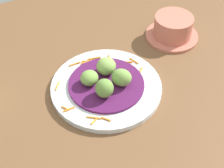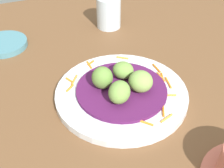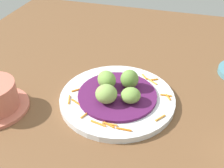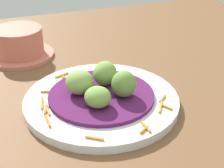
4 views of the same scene
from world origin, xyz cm
name	(u,v)px [view 3 (image 3 of 4)]	position (x,y,z in cm)	size (l,w,h in cm)	color
table_surface	(123,90)	(0.00, 0.00, 1.00)	(110.00, 110.00, 2.00)	brown
main_plate	(118,99)	(0.20, -5.64, 2.73)	(26.64, 26.64, 1.46)	silver
cabbage_bed	(118,95)	(0.20, -5.64, 3.80)	(18.20, 18.20, 0.68)	#51194C
carrot_garnish	(118,104)	(0.91, -8.40, 3.66)	(23.03, 20.93, 0.40)	orange
guac_scoop_left	(131,95)	(3.51, -7.43, 5.81)	(4.17, 4.38, 3.36)	#759E47
guac_scoop_center	(130,79)	(2.00, -2.33, 6.42)	(4.17, 4.23, 4.57)	olive
guac_scoop_right	(107,80)	(-3.11, -3.84, 6.26)	(4.05, 4.81, 4.26)	#759E47
guac_scoop_back	(106,94)	(-1.59, -8.94, 6.22)	(4.79, 4.70, 4.17)	#84A851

